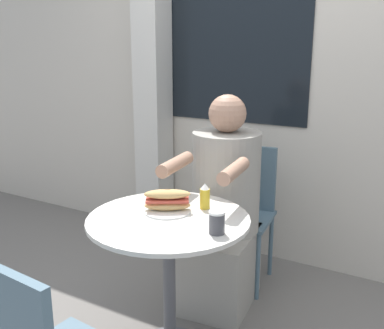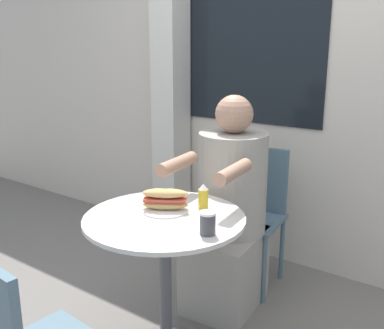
# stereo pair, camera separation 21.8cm
# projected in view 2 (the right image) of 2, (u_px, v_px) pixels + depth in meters

# --- Properties ---
(storefront_wall) EXTENTS (8.00, 0.09, 2.80)m
(storefront_wall) POSITION_uv_depth(u_px,v_px,m) (291.00, 60.00, 2.92)
(storefront_wall) COLOR beige
(storefront_wall) RESTS_ON ground_plane
(lattice_pillar) EXTENTS (0.21, 0.21, 2.40)m
(lattice_pillar) POSITION_uv_depth(u_px,v_px,m) (171.00, 86.00, 3.34)
(lattice_pillar) COLOR beige
(lattice_pillar) RESTS_ON ground_plane
(cafe_table) EXTENTS (0.75, 0.75, 0.73)m
(cafe_table) POSITION_uv_depth(u_px,v_px,m) (165.00, 255.00, 2.11)
(cafe_table) COLOR beige
(cafe_table) RESTS_ON ground_plane
(diner_chair) EXTENTS (0.42, 0.42, 0.87)m
(diner_chair) POSITION_uv_depth(u_px,v_px,m) (255.00, 203.00, 2.85)
(diner_chair) COLOR slate
(diner_chair) RESTS_ON ground_plane
(seated_diner) EXTENTS (0.45, 0.72, 1.23)m
(seated_diner) POSITION_uv_depth(u_px,v_px,m) (229.00, 219.00, 2.57)
(seated_diner) COLOR gray
(seated_diner) RESTS_ON ground_plane
(sandwich_on_plate) EXTENTS (0.23, 0.23, 0.11)m
(sandwich_on_plate) POSITION_uv_depth(u_px,v_px,m) (165.00, 201.00, 2.12)
(sandwich_on_plate) COLOR white
(sandwich_on_plate) RESTS_ON cafe_table
(drink_cup) EXTENTS (0.07, 0.07, 0.10)m
(drink_cup) POSITION_uv_depth(u_px,v_px,m) (208.00, 223.00, 1.85)
(drink_cup) COLOR #424247
(drink_cup) RESTS_ON cafe_table
(condiment_bottle) EXTENTS (0.05, 0.05, 0.13)m
(condiment_bottle) POSITION_uv_depth(u_px,v_px,m) (203.00, 197.00, 2.14)
(condiment_bottle) COLOR gold
(condiment_bottle) RESTS_ON cafe_table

